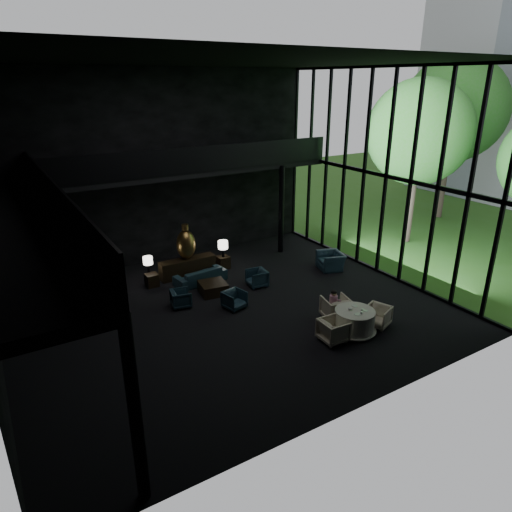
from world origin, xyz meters
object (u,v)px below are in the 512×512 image
dining_chair_west (333,329)px  child (334,298)px  side_table_left (152,280)px  coffee_table (213,288)px  bronze_urn (186,244)px  table_lamp_right (223,245)px  table_lamp_left (148,261)px  lounge_armchair_west (181,299)px  lounge_armchair_east (257,278)px  dining_table (354,322)px  window_armchair (331,258)px  dining_chair_north (336,306)px  sofa (200,273)px  console (188,267)px  dining_chair_east (378,315)px  lounge_armchair_south (234,300)px  side_table_right (223,262)px

dining_chair_west → child: 1.47m
side_table_left → coffee_table: size_ratio=0.52×
bronze_urn → coffee_table: bearing=-86.2°
table_lamp_right → table_lamp_left: bearing=177.5°
lounge_armchair_west → dining_chair_west: (3.07, -4.55, 0.11)m
bronze_urn → child: (2.69, -5.90, -0.61)m
table_lamp_right → dining_chair_west: (0.17, -6.89, -0.61)m
dining_chair_west → bronze_urn: bearing=16.8°
lounge_armchair_east → dining_table: dining_table is taller
window_armchair → dining_chair_north: 4.34m
table_lamp_left → sofa: (1.74, -0.97, -0.54)m
sofa → dining_table: size_ratio=1.43×
console → table_lamp_right: size_ratio=3.32×
bronze_urn → dining_chair_north: (2.76, -5.95, -0.89)m
dining_chair_east → window_armchair: bearing=136.7°
table_lamp_left → dining_chair_west: size_ratio=0.75×
lounge_armchair_east → lounge_armchair_south: size_ratio=1.07×
lounge_armchair_south → window_armchair: bearing=-1.8°
table_lamp_left → lounge_armchair_south: table_lamp_left is taller
table_lamp_right → window_armchair: size_ratio=0.63×
table_lamp_right → window_armchair: 4.57m
table_lamp_left → sofa: bearing=-29.2°
lounge_armchair_south → child: bearing=-56.7°
side_table_left → sofa: 1.88m
lounge_armchair_south → coffee_table: size_ratio=0.67×
lounge_armchair_west → dining_chair_east: bearing=-122.2°
side_table_right → window_armchair: size_ratio=0.47×
side_table_left → dining_chair_east: 8.54m
lounge_armchair_west → dining_table: dining_table is taller
side_table_left → window_armchair: 7.40m
lounge_armchair_west → dining_table: 6.00m
lounge_armchair_west → dining_table: size_ratio=0.43×
table_lamp_right → window_armchair: bearing=-32.2°
side_table_right → sofa: size_ratio=0.26×
side_table_left → console: bearing=7.7°
console → side_table_left: bearing=-172.3°
table_lamp_right → dining_chair_north: 5.98m
side_table_right → table_lamp_right: 0.76m
lounge_armchair_south → table_lamp_left: bearing=104.5°
sofa → dining_table: 6.50m
console → bronze_urn: (-0.00, 0.04, 0.98)m
dining_table → dining_chair_north: bearing=85.7°
console → dining_chair_west: size_ratio=2.82×
side_table_right → lounge_armchair_west: bearing=-140.9°
lounge_armchair_east → lounge_armchair_south: lounge_armchair_east is taller
bronze_urn → child: size_ratio=2.44×
lounge_armchair_west → dining_chair_east: (4.91, -4.58, 0.06)m
dining_chair_north → dining_chair_east: bearing=141.2°
coffee_table → bronze_urn: bearing=93.8°
table_lamp_left → child: (4.29, -5.93, -0.20)m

